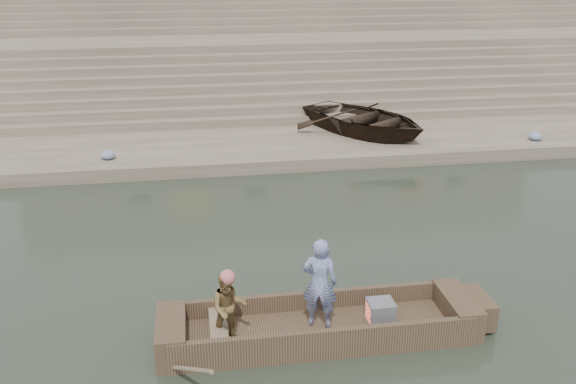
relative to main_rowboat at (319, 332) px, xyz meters
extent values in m
plane|color=#273024|center=(3.59, 2.55, -0.11)|extent=(120.00, 120.00, 0.00)
cube|color=gray|center=(3.59, 10.55, 0.09)|extent=(32.00, 4.00, 0.40)
cube|color=gray|center=(3.59, 18.05, 1.29)|extent=(32.00, 3.00, 2.80)
cube|color=gray|center=(3.59, 25.05, 2.49)|extent=(32.00, 3.00, 5.20)
cube|color=gray|center=(3.59, 12.80, 0.24)|extent=(32.00, 0.50, 0.70)
cube|color=gray|center=(3.59, 13.30, 0.39)|extent=(32.00, 0.50, 1.00)
cube|color=gray|center=(3.59, 13.80, 0.54)|extent=(32.00, 0.50, 1.30)
cube|color=gray|center=(3.59, 14.30, 0.69)|extent=(32.00, 0.50, 1.60)
cube|color=gray|center=(3.59, 14.80, 0.84)|extent=(32.00, 0.50, 1.90)
cube|color=gray|center=(3.59, 15.30, 0.99)|extent=(32.00, 0.50, 2.20)
cube|color=gray|center=(3.59, 15.80, 1.14)|extent=(32.00, 0.50, 2.50)
cube|color=gray|center=(3.59, 16.30, 1.29)|extent=(32.00, 0.50, 2.80)
cube|color=gray|center=(3.59, 19.80, 1.44)|extent=(32.00, 0.50, 3.10)
cube|color=gray|center=(3.59, 20.30, 1.59)|extent=(32.00, 0.50, 3.40)
cube|color=gray|center=(3.59, 20.80, 1.74)|extent=(32.00, 0.50, 3.70)
cube|color=gray|center=(3.59, 21.30, 1.89)|extent=(32.00, 0.50, 4.00)
cube|color=gray|center=(3.59, 21.80, 2.04)|extent=(32.00, 0.50, 4.30)
cube|color=gray|center=(3.59, 22.30, 2.19)|extent=(32.00, 0.50, 4.60)
cube|color=gray|center=(3.59, 22.80, 2.34)|extent=(32.00, 0.50, 4.90)
cube|color=gray|center=(3.59, 23.30, 2.49)|extent=(32.00, 0.50, 5.20)
cube|color=brown|center=(0.00, 0.00, 0.00)|extent=(5.00, 1.30, 0.22)
cube|color=brown|center=(0.00, -0.62, 0.17)|extent=(5.20, 0.12, 0.56)
cube|color=brown|center=(0.00, 0.62, 0.17)|extent=(5.20, 0.12, 0.56)
cube|color=brown|center=(-2.55, 0.00, 0.19)|extent=(0.50, 1.30, 0.60)
cube|color=brown|center=(2.55, 0.00, 0.19)|extent=(0.50, 1.30, 0.60)
cube|color=brown|center=(2.95, 0.00, 0.21)|extent=(0.35, 0.90, 0.50)
cube|color=#937A5B|center=(-1.75, 0.00, 0.29)|extent=(0.30, 1.20, 0.08)
cylinder|color=#937A5B|center=(-2.40, -0.90, 0.19)|extent=(1.03, 2.10, 1.36)
sphere|color=#D26C67|center=(-1.57, -0.15, 1.32)|extent=(0.26, 0.26, 0.26)
imported|color=navy|center=(0.01, 0.06, 0.95)|extent=(0.70, 0.57, 1.67)
imported|color=#2A7E35|center=(-1.57, -0.15, 0.74)|extent=(0.65, 0.52, 1.27)
cube|color=slate|center=(1.11, 0.00, 0.31)|extent=(0.46, 0.42, 0.40)
cube|color=#E5593F|center=(0.90, 0.00, 0.31)|extent=(0.04, 0.34, 0.32)
imported|color=#2D2116|center=(3.88, 11.11, 0.79)|extent=(5.59, 5.95, 1.00)
ellipsoid|color=#3F5999|center=(9.33, 9.41, 0.42)|extent=(0.44, 0.44, 0.26)
ellipsoid|color=#3F5999|center=(-4.61, 9.57, 0.42)|extent=(0.44, 0.44, 0.26)
camera|label=1|loc=(-1.98, -9.08, 6.31)|focal=38.77mm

